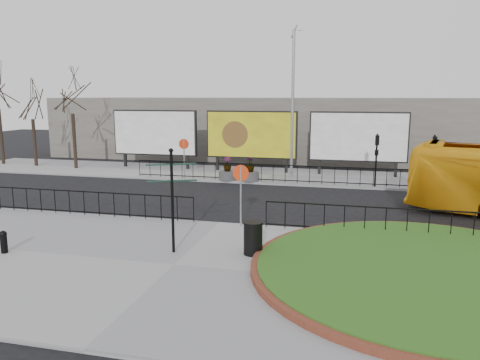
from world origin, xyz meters
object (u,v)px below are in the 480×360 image
(lamp_post, at_px, (293,102))
(fingerpost_sign, at_px, (172,190))
(planter_b, at_px, (250,173))
(bollard, at_px, (4,241))
(planter_a, at_px, (227,172))
(billboard_mid, at_px, (251,135))
(litter_bin, at_px, (253,238))

(lamp_post, bearing_deg, fingerpost_sign, -97.47)
(fingerpost_sign, bearing_deg, lamp_post, 60.85)
(fingerpost_sign, height_order, planter_b, fingerpost_sign)
(bollard, bearing_deg, planter_a, 76.06)
(billboard_mid, distance_m, litter_bin, 16.98)
(bollard, height_order, litter_bin, litter_bin)
(litter_bin, bearing_deg, bollard, -167.30)
(billboard_mid, relative_size, litter_bin, 5.66)
(bollard, relative_size, litter_bin, 0.69)
(bollard, xyz_separation_m, litter_bin, (8.02, 1.81, 0.14))
(planter_b, bearing_deg, billboard_mid, 101.30)
(billboard_mid, xyz_separation_m, planter_a, (-0.71, -3.57, -2.01))
(bollard, height_order, planter_b, planter_b)
(planter_a, bearing_deg, lamp_post, 23.29)
(fingerpost_sign, bearing_deg, billboard_mid, 71.89)
(lamp_post, xyz_separation_m, planter_a, (-3.72, -1.60, -4.24))
(billboard_mid, xyz_separation_m, litter_bin, (3.66, -16.47, -1.93))
(planter_b, bearing_deg, bollard, -109.04)
(billboard_mid, height_order, lamp_post, lamp_post)
(planter_a, bearing_deg, bollard, -103.94)
(bollard, bearing_deg, billboard_mid, 76.58)
(fingerpost_sign, height_order, planter_a, fingerpost_sign)
(billboard_mid, bearing_deg, fingerpost_sign, -86.44)
(fingerpost_sign, xyz_separation_m, planter_b, (-0.34, 13.31, -1.61))
(billboard_mid, bearing_deg, bollard, -103.42)
(billboard_mid, distance_m, planter_a, 4.16)
(planter_a, bearing_deg, fingerpost_sign, -82.46)
(billboard_mid, distance_m, lamp_post, 4.23)
(billboard_mid, relative_size, lamp_post, 0.67)
(fingerpost_sign, xyz_separation_m, bollard, (-5.41, -1.39, -1.68))
(billboard_mid, height_order, bollard, billboard_mid)
(billboard_mid, height_order, planter_b, billboard_mid)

